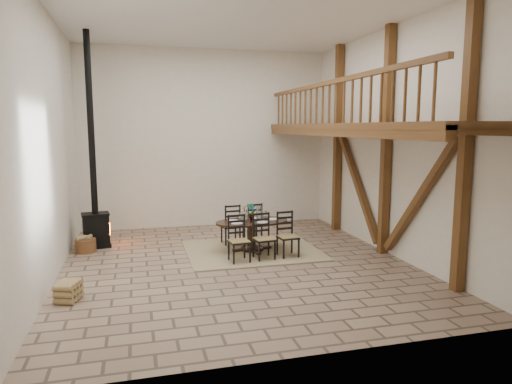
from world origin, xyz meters
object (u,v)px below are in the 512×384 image
object	(u,v)px
wood_stove	(95,200)
log_stack	(68,291)
dining_table	(254,235)
log_basket	(86,245)

from	to	relation	value
wood_stove	log_stack	distance (m)	3.63
dining_table	log_basket	world-z (taller)	dining_table
wood_stove	log_stack	world-z (taller)	wood_stove
log_basket	wood_stove	bearing A→B (deg)	63.91
dining_table	wood_stove	xyz separation A→B (m)	(-3.51, 1.38, 0.74)
dining_table	wood_stove	size ratio (longest dim) A/B	0.40
log_stack	wood_stove	bearing A→B (deg)	87.15
wood_stove	log_basket	distance (m)	1.07
wood_stove	log_basket	xyz separation A→B (m)	(-0.21, -0.42, -0.97)
dining_table	wood_stove	distance (m)	3.84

